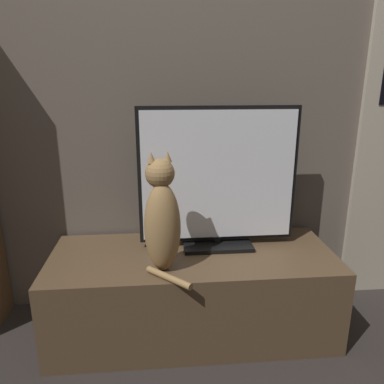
# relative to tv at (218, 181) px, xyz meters

# --- Properties ---
(wall_back) EXTENTS (4.80, 0.05, 2.60)m
(wall_back) POSITION_rel_tv_xyz_m (-0.13, 0.23, 0.54)
(wall_back) COLOR #60564C
(wall_back) RESTS_ON ground_plane
(tv_stand) EXTENTS (1.37, 0.55, 0.42)m
(tv_stand) POSITION_rel_tv_xyz_m (-0.13, -0.09, -0.55)
(tv_stand) COLOR brown
(tv_stand) RESTS_ON ground_plane
(tv) EXTENTS (0.77, 0.21, 0.70)m
(tv) POSITION_rel_tv_xyz_m (0.00, 0.00, 0.00)
(tv) COLOR black
(tv) RESTS_ON tv_stand
(cat) EXTENTS (0.21, 0.30, 0.53)m
(cat) POSITION_rel_tv_xyz_m (-0.28, -0.23, -0.10)
(cat) COLOR #997547
(cat) RESTS_ON tv_stand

